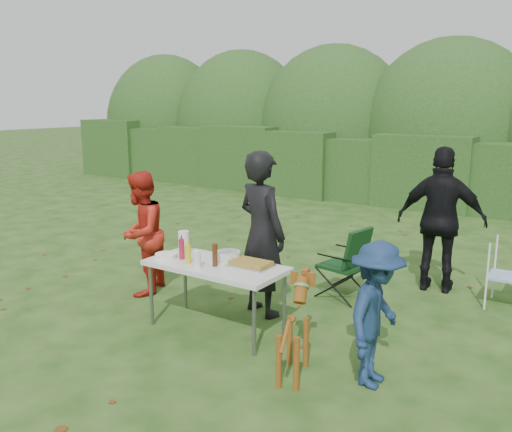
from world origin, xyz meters
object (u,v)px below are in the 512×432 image
Objects in this scene: beer_bottle at (215,255)px; mustard_bottle at (188,254)px; paper_towel_roll at (184,242)px; folding_table at (216,269)px; person_cook at (262,234)px; person_red_jacket at (141,233)px; child at (376,314)px; camping_chair at (342,261)px; ketchup_bottle at (182,249)px; person_black_puffy at (441,220)px; dog at (293,333)px; lawn_chair at (510,274)px.

mustard_bottle is at bearing -165.39° from beer_bottle.
folding_table is at bearing -11.46° from paper_towel_roll.
person_red_jacket is (-1.64, -0.28, -0.16)m from person_cook.
child reaches higher than folding_table.
beer_bottle is 0.60m from paper_towel_roll.
ketchup_bottle reaches higher than camping_chair.
person_black_puffy is 3.09m from dog.
person_cook is at bearing 35.34° from lawn_chair.
person_red_jacket is at bearing 163.28° from beer_bottle.
ketchup_bottle is (-0.55, -0.74, -0.09)m from person_cook.
person_black_puffy reaches higher than child.
camping_chair reaches higher than dog.
person_black_puffy is 3.34m from ketchup_bottle.
dog is at bearing -17.37° from beer_bottle.
person_red_jacket is 2.84m from dog.
beer_bottle is 0.92× the size of paper_towel_roll.
person_black_puffy reaches higher than ketchup_bottle.
dog is 1.28m from beer_bottle.
lawn_chair is at bearing -16.10° from child.
folding_table is at bearing 83.77° from child.
person_black_puffy is at bearing -11.12° from lawn_chair.
person_cook is at bearing 64.75° from mustard_bottle.
dog is 1.70m from ketchup_bottle.
paper_towel_roll reaches higher than ketchup_bottle.
lawn_chair is at bearing -147.56° from camping_chair.
person_red_jacket reaches higher than beer_bottle.
dog is 1.86m from paper_towel_roll.
person_black_puffy is at bearing 2.66° from child.
camping_chair is at bearing 62.86° from mustard_bottle.
person_black_puffy is (3.11, 2.20, 0.15)m from person_red_jacket.
child is 4.91× the size of paper_towel_roll.
person_cook is 0.93m from ketchup_bottle.
paper_towel_roll is (-1.21, -1.57, 0.41)m from camping_chair.
person_red_jacket is 0.84× the size of person_black_puffy.
person_cook is 1.91m from child.
person_cook is 1.20× the size of person_red_jacket.
folding_table is 3.50m from lawn_chair.
ketchup_bottle is (-1.09, -1.75, 0.39)m from camping_chair.
dog is at bearing -17.17° from paper_towel_roll.
paper_towel_roll is (-2.14, -2.49, -0.06)m from person_black_puffy.
lawn_chair is at bearing 161.60° from person_black_puffy.
lawn_chair is at bearing 37.86° from paper_towel_roll.
camping_chair is 1.11× the size of lawn_chair.
person_cook is at bearing 83.08° from beer_bottle.
ketchup_bottle is at bearing 70.59° from person_cook.
person_red_jacket is at bearing 163.30° from paper_towel_roll.
ketchup_bottle is (1.09, -0.46, 0.07)m from person_red_jacket.
camping_chair is 4.18× the size of ketchup_bottle.
child is 1.39× the size of camping_chair.
camping_chair is at bearing 96.96° from person_red_jacket.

